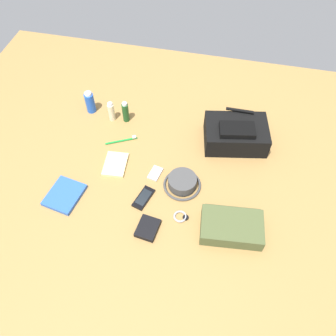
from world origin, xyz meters
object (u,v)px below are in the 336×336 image
(toiletry_pouch, at_px, (232,226))
(lotion_bottle, at_px, (111,112))
(backpack, at_px, (236,134))
(notepad, at_px, (115,164))
(bucket_hat, at_px, (182,183))
(deodorant_spray, at_px, (90,102))
(toothbrush, at_px, (123,140))
(wristwatch, at_px, (181,217))
(paperback_novel, at_px, (65,195))
(shampoo_bottle, at_px, (126,112))
(wallet, at_px, (148,228))
(cell_phone, at_px, (144,198))
(media_player, at_px, (155,173))

(toiletry_pouch, relative_size, lotion_bottle, 2.36)
(lotion_bottle, bearing_deg, backpack, -1.93)
(lotion_bottle, height_order, notepad, lotion_bottle)
(bucket_hat, relative_size, deodorant_spray, 1.38)
(toothbrush, bearing_deg, wristwatch, -44.57)
(lotion_bottle, distance_m, paperback_novel, 0.55)
(toiletry_pouch, height_order, shampoo_bottle, shampoo_bottle)
(shampoo_bottle, xyz_separation_m, paperback_novel, (-0.15, -0.55, -0.05))
(wristwatch, relative_size, wallet, 0.65)
(wristwatch, bearing_deg, toothbrush, 135.43)
(bucket_hat, distance_m, notepad, 0.36)
(toothbrush, xyz_separation_m, wallet, (0.26, -0.48, 0.01))
(paperback_novel, xyz_separation_m, notepad, (0.18, 0.23, -0.00))
(deodorant_spray, height_order, cell_phone, deodorant_spray)
(backpack, distance_m, media_player, 0.47)
(lotion_bottle, distance_m, cell_phone, 0.57)
(cell_phone, bearing_deg, wallet, -68.63)
(paperback_novel, height_order, wallet, wallet)
(shampoo_bottle, height_order, cell_phone, shampoo_bottle)
(bucket_hat, distance_m, cell_phone, 0.20)
(lotion_bottle, xyz_separation_m, notepad, (0.12, -0.31, -0.05))
(bucket_hat, bearing_deg, backpack, 56.91)
(cell_phone, bearing_deg, paperback_novel, -169.68)
(paperback_novel, height_order, media_player, paperback_novel)
(bucket_hat, xyz_separation_m, wallet, (-0.11, -0.27, -0.01))
(toiletry_pouch, height_order, wallet, toiletry_pouch)
(backpack, relative_size, toothbrush, 2.25)
(toiletry_pouch, distance_m, wristwatch, 0.23)
(deodorant_spray, relative_size, wallet, 1.22)
(paperback_novel, relative_size, wristwatch, 2.79)
(backpack, xyz_separation_m, bucket_hat, (-0.22, -0.34, -0.04))
(lotion_bottle, bearing_deg, paperback_novel, -96.94)
(shampoo_bottle, height_order, paperback_novel, shampoo_bottle)
(cell_phone, distance_m, wallet, 0.16)
(backpack, distance_m, paperback_novel, 0.92)
(cell_phone, relative_size, notepad, 0.92)
(toothbrush, bearing_deg, notepad, -86.85)
(lotion_bottle, relative_size, wallet, 1.11)
(lotion_bottle, bearing_deg, bucket_hat, -37.26)
(toiletry_pouch, distance_m, toothbrush, 0.74)
(deodorant_spray, relative_size, toothbrush, 0.85)
(paperback_novel, bearing_deg, deodorant_spray, 97.13)
(backpack, height_order, deodorant_spray, backpack)
(deodorant_spray, distance_m, wristwatch, 0.86)
(notepad, bearing_deg, paperback_novel, -133.25)
(deodorant_spray, height_order, lotion_bottle, deodorant_spray)
(wristwatch, bearing_deg, deodorant_spray, 138.09)
(shampoo_bottle, bearing_deg, notepad, -83.61)
(backpack, relative_size, wristwatch, 5.04)
(cell_phone, xyz_separation_m, wristwatch, (0.19, -0.06, -0.00))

